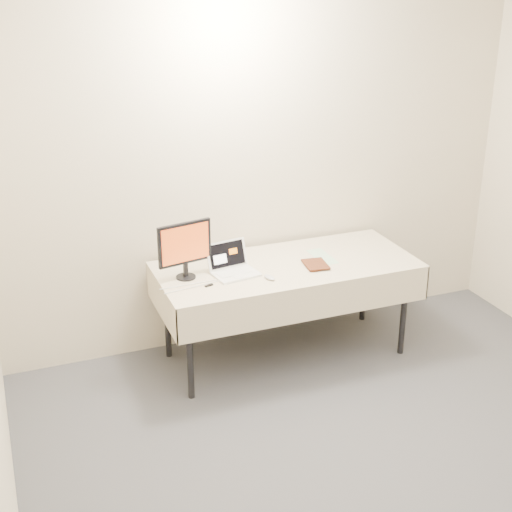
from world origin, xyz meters
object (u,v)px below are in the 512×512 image
object	(u,v)px
table	(287,272)
monitor	(185,246)
laptop	(232,266)
book	(306,253)

from	to	relation	value
table	monitor	size ratio (longest dim) A/B	4.67
table	monitor	world-z (taller)	monitor
laptop	monitor	bearing A→B (deg)	165.36
laptop	monitor	distance (m)	0.37
laptop	book	xyz separation A→B (m)	(0.51, -0.10, 0.05)
monitor	book	bearing A→B (deg)	-20.21
monitor	table	bearing A→B (deg)	-13.86
book	monitor	bearing A→B (deg)	178.29
laptop	monitor	size ratio (longest dim) A/B	0.85
laptop	book	bearing A→B (deg)	-19.54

